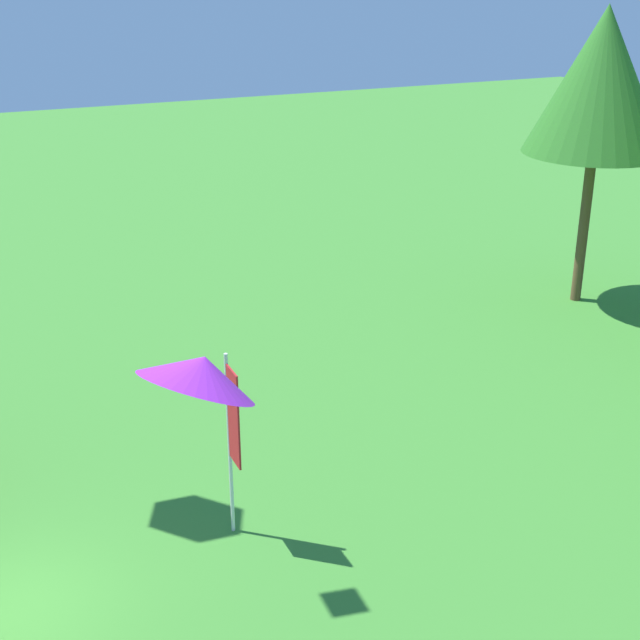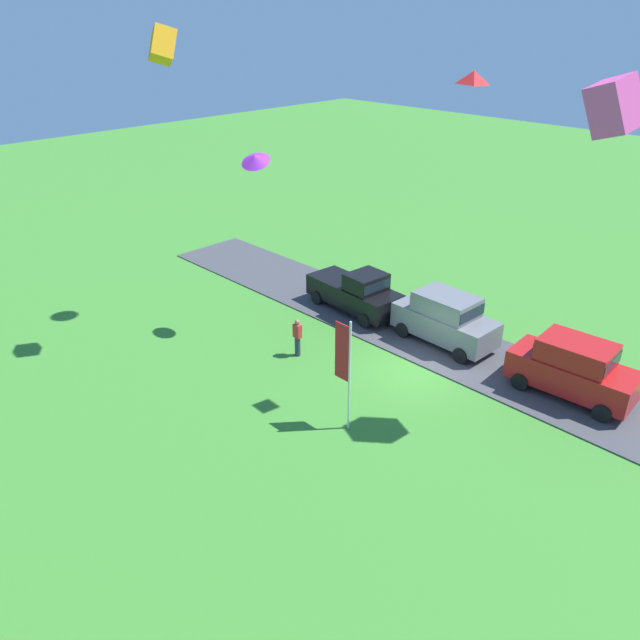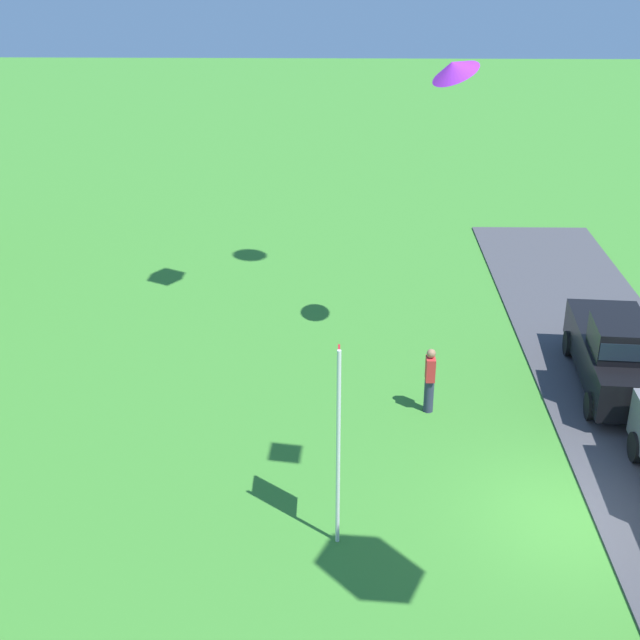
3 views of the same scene
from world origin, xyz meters
name	(u,v)px [view 1 (image 1 of 3)]	position (x,y,z in m)	size (l,w,h in m)	color
ground_plane	(5,615)	(0.00, 0.00, 0.00)	(120.00, 120.00, 0.00)	#3D842D
tree_left_of_center	(601,81)	(-8.99, 20.66, 7.70)	(4.80, 4.80, 10.13)	brown
flag_banner	(232,427)	(-0.56, 4.83, 2.67)	(0.71, 0.08, 4.22)	silver
kite_delta_mid_center	(200,372)	(7.10, 2.09, 7.84)	(1.20, 1.20, 0.32)	purple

